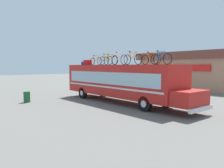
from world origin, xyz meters
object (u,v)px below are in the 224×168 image
luggage_bag_1 (85,63)px  rooftop_bicycle_3 (110,60)px  rooftop_bicycle_5 (133,59)px  rooftop_bicycle_7 (161,58)px  rooftop_bicycle_1 (96,61)px  bus (120,81)px  luggage_bag_2 (88,62)px  rooftop_bicycle_2 (106,60)px  rooftop_bicycle_6 (151,59)px  trash_bin (27,97)px  rooftop_bicycle_4 (119,59)px

luggage_bag_1 → rooftop_bicycle_3: size_ratio=0.32×
rooftop_bicycle_5 → rooftop_bicycle_7: size_ratio=1.10×
rooftop_bicycle_1 → rooftop_bicycle_7: size_ratio=1.05×
bus → luggage_bag_2: size_ratio=22.72×
rooftop_bicycle_1 → rooftop_bicycle_2: size_ratio=0.99×
rooftop_bicycle_2 → rooftop_bicycle_6: 5.12m
rooftop_bicycle_1 → rooftop_bicycle_6: bearing=0.4°
rooftop_bicycle_5 → rooftop_bicycle_7: bearing=-0.6°
luggage_bag_2 → trash_bin: 6.04m
rooftop_bicycle_1 → rooftop_bicycle_7: rooftop_bicycle_1 is taller
rooftop_bicycle_4 → trash_bin: bearing=-134.1°
bus → rooftop_bicycle_2: (-2.21, 0.31, 1.66)m
rooftop_bicycle_4 → bus: bearing=129.9°
bus → rooftop_bicycle_6: (2.90, 0.21, 1.63)m
rooftop_bicycle_1 → rooftop_bicycle_5: rooftop_bicycle_5 is taller
bus → rooftop_bicycle_3: rooftop_bicycle_3 is taller
luggage_bag_2 → trash_bin: bearing=-96.7°
rooftop_bicycle_2 → luggage_bag_1: bearing=-170.3°
rooftop_bicycle_2 → rooftop_bicycle_7: bearing=-5.6°
luggage_bag_1 → rooftop_bicycle_5: (6.47, -0.15, 0.25)m
luggage_bag_2 → rooftop_bicycle_7: 8.28m
luggage_bag_1 → luggage_bag_2: 0.75m
rooftop_bicycle_3 → rooftop_bicycle_1: bearing=171.4°
rooftop_bicycle_6 → rooftop_bicycle_7: 1.36m
luggage_bag_1 → rooftop_bicycle_4: 5.19m
luggage_bag_2 → rooftop_bicycle_1: 0.80m
rooftop_bicycle_1 → rooftop_bicycle_5: bearing=-5.0°
luggage_bag_1 → rooftop_bicycle_6: bearing=2.6°
rooftop_bicycle_6 → rooftop_bicycle_1: bearing=-179.6°
rooftop_bicycle_3 → rooftop_bicycle_7: rooftop_bicycle_3 is taller
luggage_bag_2 → rooftop_bicycle_1: size_ratio=0.32×
rooftop_bicycle_3 → luggage_bag_2: bearing=-178.1°
trash_bin → rooftop_bicycle_6: bearing=37.5°
bus → rooftop_bicycle_7: size_ratio=7.63×
rooftop_bicycle_4 → rooftop_bicycle_2: bearing=164.3°
luggage_bag_1 → rooftop_bicycle_2: bearing=9.7°
rooftop_bicycle_1 → rooftop_bicycle_5: size_ratio=0.95×
rooftop_bicycle_2 → rooftop_bicycle_4: rooftop_bicycle_2 is taller
rooftop_bicycle_1 → rooftop_bicycle_6: (6.40, 0.05, -0.00)m
rooftop_bicycle_4 → rooftop_bicycle_7: bearing=1.4°
rooftop_bicycle_2 → bus: bearing=-8.0°
bus → rooftop_bicycle_1: rooftop_bicycle_1 is taller
bus → rooftop_bicycle_1: 3.87m
rooftop_bicycle_2 → rooftop_bicycle_6: (5.11, -0.10, -0.03)m
rooftop_bicycle_5 → rooftop_bicycle_7: rooftop_bicycle_5 is taller
rooftop_bicycle_6 → rooftop_bicycle_7: size_ratio=1.03×
rooftop_bicycle_2 → rooftop_bicycle_3: (1.23, -0.53, -0.02)m
rooftop_bicycle_6 → rooftop_bicycle_7: bearing=-22.6°
rooftop_bicycle_4 → rooftop_bicycle_6: (2.56, 0.62, -0.03)m
rooftop_bicycle_7 → rooftop_bicycle_4: bearing=-178.6°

